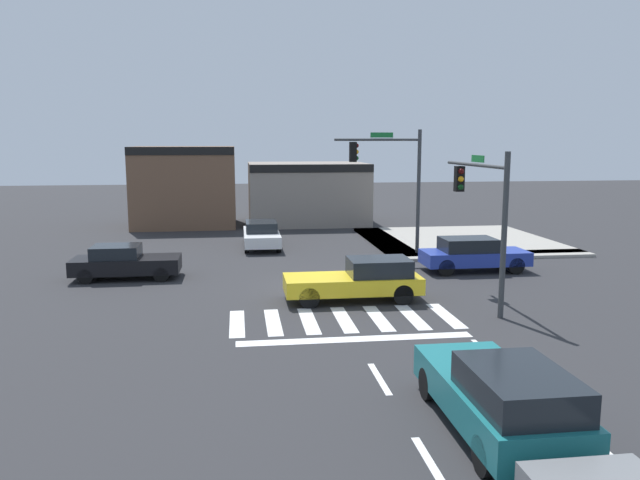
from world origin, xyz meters
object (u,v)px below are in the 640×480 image
car_white (261,234)px  car_yellow (360,279)px  car_teal (500,396)px  car_blue (473,254)px  traffic_signal_northeast (391,171)px  car_black (124,262)px  traffic_signal_southeast (481,199)px

car_white → car_yellow: bearing=14.6°
car_teal → car_yellow: size_ratio=0.97×
car_teal → car_blue: size_ratio=1.03×
traffic_signal_northeast → car_black: 12.98m
car_black → car_teal: bearing=-57.9°
car_yellow → traffic_signal_southeast: bearing=168.5°
car_teal → traffic_signal_southeast: bearing=-19.4°
traffic_signal_southeast → car_yellow: (-4.04, 0.82, -2.88)m
car_white → traffic_signal_northeast: bearing=61.3°
traffic_signal_southeast → car_blue: traffic_signal_southeast is taller
traffic_signal_southeast → car_black: traffic_signal_southeast is taller
car_teal → car_yellow: 10.47m
traffic_signal_southeast → car_yellow: traffic_signal_southeast is taller
traffic_signal_northeast → car_teal: traffic_signal_northeast is taller
traffic_signal_southeast → car_teal: (-3.39, -9.63, -2.82)m
car_teal → car_white: car_teal is taller
car_teal → car_black: 17.90m
traffic_signal_northeast → car_black: (-12.00, -3.52, -3.48)m
traffic_signal_northeast → car_blue: traffic_signal_northeast is taller
traffic_signal_northeast → car_black: size_ratio=1.43×
car_blue → car_black: bearing=178.1°
car_white → car_black: car_black is taller
car_blue → car_yellow: (-5.81, -4.22, -0.01)m
car_yellow → car_blue: bearing=-144.0°
car_blue → car_teal: bearing=-109.4°
car_blue → car_black: (-14.69, 0.49, -0.07)m
car_white → car_teal: bearing=9.4°
traffic_signal_southeast → car_black: 14.35m
traffic_signal_southeast → car_black: size_ratio=1.26×
car_yellow → car_black: 10.05m
traffic_signal_northeast → car_blue: size_ratio=1.36×
traffic_signal_northeast → car_blue: (2.69, -4.00, -3.42)m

